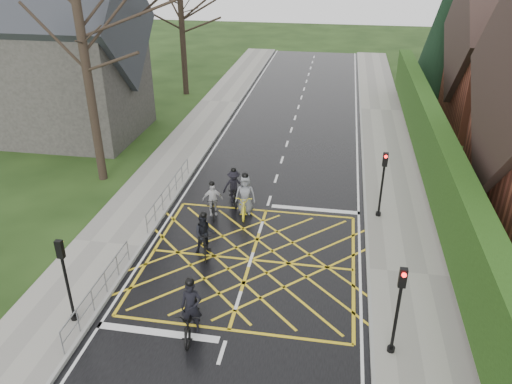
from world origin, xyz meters
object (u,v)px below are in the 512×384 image
(cyclist_back, at_px, (204,238))
(cyclist_lead, at_px, (245,200))
(cyclist_mid, at_px, (234,190))
(cyclist_front, at_px, (212,203))
(cyclist_rear, at_px, (191,315))

(cyclist_back, distance_m, cyclist_lead, 3.60)
(cyclist_back, relative_size, cyclist_lead, 0.90)
(cyclist_back, height_order, cyclist_mid, cyclist_back)
(cyclist_back, relative_size, cyclist_front, 1.10)
(cyclist_rear, height_order, cyclist_lead, cyclist_rear)
(cyclist_front, distance_m, cyclist_lead, 1.50)
(cyclist_rear, relative_size, cyclist_back, 1.13)
(cyclist_rear, height_order, cyclist_mid, cyclist_rear)
(cyclist_lead, bearing_deg, cyclist_rear, -98.61)
(cyclist_mid, bearing_deg, cyclist_back, -114.30)
(cyclist_back, xyz_separation_m, cyclist_front, (-0.44, 3.02, -0.08))
(cyclist_rear, bearing_deg, cyclist_mid, 86.11)
(cyclist_rear, bearing_deg, cyclist_front, 91.99)
(cyclist_mid, bearing_deg, cyclist_lead, -73.76)
(cyclist_back, bearing_deg, cyclist_lead, 56.61)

